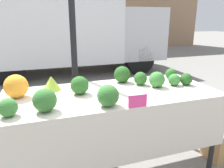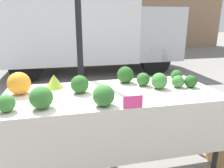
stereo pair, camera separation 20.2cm
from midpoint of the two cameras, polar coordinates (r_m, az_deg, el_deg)
tent_pole at (r=2.59m, az=-6.15°, el=7.65°), size 0.07×0.07×2.22m
parked_truck at (r=6.44m, az=-6.62°, el=14.60°), size 5.01×2.15×2.35m
market_table at (r=2.02m, az=3.29°, el=-5.66°), size 1.98×0.83×0.85m
orange_cauliflower at (r=2.09m, az=-20.63°, el=0.11°), size 0.20×0.20×0.20m
romanesco_head at (r=2.19m, az=-12.36°, el=0.64°), size 0.17×0.17×0.14m
broccoli_head_0 at (r=2.19m, az=14.85°, el=0.76°), size 0.16×0.16×0.16m
broccoli_head_1 at (r=1.70m, az=1.19°, el=-3.05°), size 0.17×0.17×0.17m
broccoli_head_2 at (r=2.29m, az=19.33°, el=0.57°), size 0.12×0.12×0.12m
broccoli_head_3 at (r=2.52m, az=18.74°, el=2.08°), size 0.12×0.12×0.12m
broccoli_head_4 at (r=1.71m, az=-14.83°, el=-3.51°), size 0.18×0.18×0.18m
broccoli_head_5 at (r=1.74m, az=-23.08°, el=-4.72°), size 0.13×0.13×0.13m
broccoli_head_6 at (r=2.00m, az=-5.60°, el=-0.13°), size 0.17×0.17×0.17m
broccoli_head_7 at (r=2.25m, az=10.68°, el=1.18°), size 0.14×0.14×0.14m
broccoli_head_8 at (r=2.33m, az=5.99°, el=2.39°), size 0.18×0.18×0.18m
broccoli_head_9 at (r=2.34m, az=22.25°, el=0.62°), size 0.13×0.13×0.13m
price_sign at (r=1.69m, az=8.93°, el=-4.73°), size 0.16×0.01×0.10m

